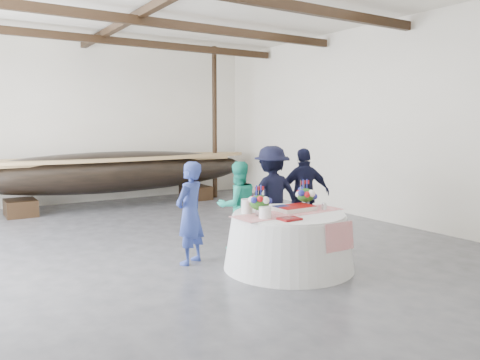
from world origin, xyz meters
TOP-DOWN VIEW (x-y plane):
  - floor at (0.00, 0.00)m, footprint 10.00×12.00m
  - wall_back at (0.00, 6.00)m, footprint 10.00×0.02m
  - wall_right at (5.00, 0.00)m, footprint 0.02×12.00m
  - pavilion_structure at (0.00, 0.82)m, footprint 9.80×11.76m
  - longboat_display at (0.45, 4.75)m, footprint 7.97×1.59m
  - banquet_table at (0.98, -2.01)m, footprint 2.02×2.02m
  - tabletop_items at (0.95, -1.90)m, footprint 1.88×0.95m
  - guest_woman_blue at (-0.21, -0.99)m, footprint 0.71×0.64m
  - guest_woman_teal at (0.90, -0.66)m, footprint 0.84×0.69m
  - guest_man_left at (1.67, -0.63)m, footprint 1.26×0.83m
  - guest_man_right at (2.39, -0.72)m, footprint 1.12×0.74m

SIDE VIEW (x-z plane):
  - floor at x=0.00m, z-range -0.01..0.01m
  - banquet_table at x=0.98m, z-range 0.00..0.86m
  - guest_woman_teal at x=0.90m, z-range 0.00..1.57m
  - guest_woman_blue at x=-0.21m, z-range 0.00..1.64m
  - guest_man_right at x=2.39m, z-range 0.00..1.77m
  - guest_man_left at x=1.67m, z-range 0.00..1.82m
  - longboat_display at x=0.45m, z-range 0.21..1.70m
  - tabletop_items at x=0.95m, z-range 0.81..1.21m
  - wall_back at x=0.00m, z-range 0.00..4.50m
  - wall_right at x=5.00m, z-range 0.00..4.50m
  - pavilion_structure at x=0.00m, z-range 1.75..6.25m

